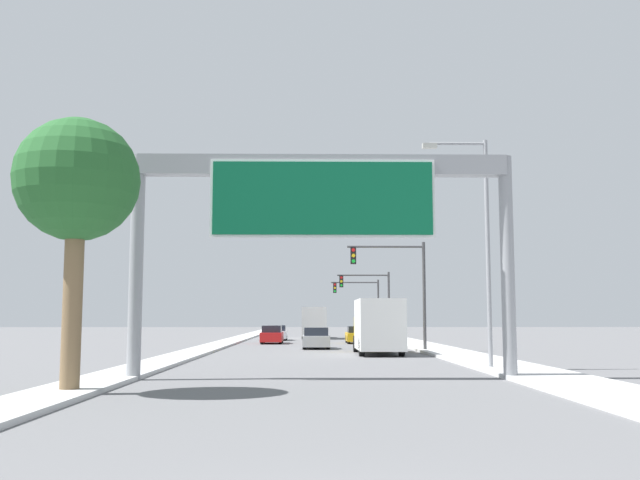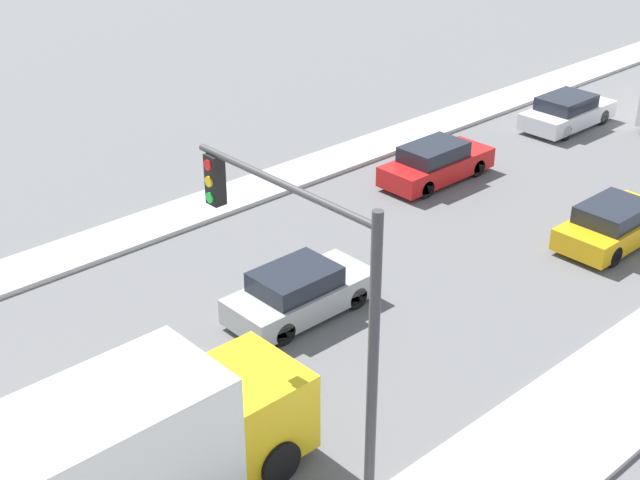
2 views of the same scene
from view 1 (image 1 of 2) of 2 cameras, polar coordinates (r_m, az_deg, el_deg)
name	(u,v)px [view 1 (image 1 of 2)]	position (r m, az deg, el deg)	size (l,w,h in m)	color
sidewalk_right	(398,339)	(67.18, 6.23, -7.91)	(3.00, 120.00, 0.15)	#BCBCBC
median_strip_left	(236,340)	(67.03, -6.73, -7.91)	(2.00, 120.00, 0.15)	#BCBCBC
sign_gantry	(323,203)	(24.86, 0.21, 3.02)	(13.37, 0.73, 7.79)	gray
car_far_center	(272,335)	(58.59, -3.86, -7.59)	(1.71, 4.57, 1.46)	red
car_near_left	(358,335)	(59.01, 3.02, -7.61)	(1.83, 4.30, 1.40)	gold
car_mid_right	(277,333)	(66.92, -3.49, -7.44)	(1.88, 4.47, 1.39)	silver
car_mid_left	(316,339)	(48.86, -0.32, -7.90)	(1.81, 4.25, 1.44)	#A5A8AD
truck_box_primary	(378,326)	(41.51, 4.65, -6.91)	(2.47, 7.39, 3.14)	yellow
truck_box_secondary	(314,323)	(72.36, -0.49, -6.62)	(2.39, 8.87, 3.11)	white
traffic_light_near_intersection	(400,277)	(45.08, 6.44, -2.98)	(4.93, 0.32, 6.85)	#3D3D3F
traffic_light_mid_block	(372,294)	(64.93, 4.19, -4.32)	(4.79, 0.32, 6.23)	#3D3D3F
traffic_light_far_intersection	(363,298)	(74.88, 3.43, -4.65)	(5.04, 0.32, 6.06)	#3D3D3F
palm_tree_foreground	(77,183)	(21.51, -18.87, 4.31)	(3.53, 3.53, 7.80)	brown
street_lamp_right	(480,234)	(29.92, 12.67, 0.51)	(2.71, 0.28, 9.46)	gray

